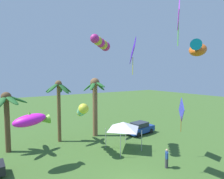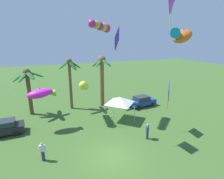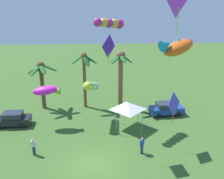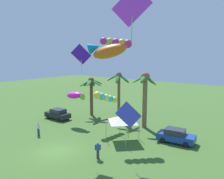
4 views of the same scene
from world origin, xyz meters
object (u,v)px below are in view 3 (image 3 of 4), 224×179
Objects in this scene: spectator_1 at (34,147)px; kite_fish_5 at (46,90)px; palm_tree_2 at (41,74)px; palm_tree_0 at (84,67)px; parked_car_1 at (12,119)px; spectator_0 at (142,145)px; kite_fish_6 at (177,47)px; festival_tent at (128,106)px; palm_tree_1 at (120,69)px; kite_tube_1 at (110,23)px; kite_tube_0 at (91,86)px; kite_diamond_3 at (109,47)px; kite_diamond_4 at (174,104)px; parked_car_0 at (166,109)px.

kite_fish_5 reaches higher than spectator_1.
spectator_1 is at bearing -84.02° from palm_tree_2.
palm_tree_2 is (-5.16, -0.10, -0.72)m from palm_tree_0.
palm_tree_2 is 1.50× the size of parked_car_1.
kite_fish_5 is at bearing 86.47° from spectator_1.
palm_tree_0 is at bearing 116.40° from spectator_0.
kite_fish_6 reaches higher than palm_tree_0.
parked_car_1 is 1.38× the size of festival_tent.
festival_tent is at bearing 114.19° from kite_fish_6.
palm_tree_1 is (4.36, -0.45, -0.14)m from palm_tree_0.
spectator_0 is 0.52× the size of kite_tube_1.
kite_tube_0 is 1.11× the size of kite_fish_5.
kite_diamond_3 is (6.61, 0.65, 8.53)m from spectator_1.
festival_tent is at bearing -5.36° from parked_car_1.
kite_tube_0 is 1.02× the size of kite_diamond_4.
parked_car_0 is 8.95m from spectator_0.
kite_fish_5 is at bearing -173.08° from kite_tube_0.
kite_tube_1 is at bearing -28.61° from palm_tree_2.
palm_tree_0 is 4.48m from kite_tube_0.
palm_tree_1 is at bearing 95.63° from spectator_0.
kite_diamond_3 is 9.65m from kite_fish_5.
parked_car_1 is (-12.02, -4.26, -4.22)m from palm_tree_1.
kite_tube_0 reaches higher than spectator_1.
palm_tree_2 is at bearing -178.88° from palm_tree_0.
parked_car_1 is 1.23× the size of kite_diamond_4.
parked_car_0 is 2.56× the size of spectator_1.
spectator_1 is 0.57× the size of kite_diamond_3.
festival_tent is 1.03× the size of kite_diamond_3.
spectator_1 is (3.60, -5.79, 0.06)m from parked_car_1.
kite_tube_0 is 11.44m from kite_fish_6.
palm_tree_0 is at bearing 68.83° from spectator_1.
kite_fish_6 is (2.72, -6.06, 7.18)m from festival_tent.
palm_tree_0 reaches higher than kite_diamond_4.
kite_diamond_3 reaches higher than kite_fish_5.
palm_tree_1 is at bearing 79.05° from kite_diamond_3.
spectator_1 is 13.51m from kite_tube_1.
parked_car_0 is 13.81m from kite_fish_5.
parked_car_0 is at bearing 5.92° from parked_car_1.
kite_tube_0 is 1.17× the size of kite_diamond_3.
kite_diamond_3 reaches higher than spectator_0.
kite_diamond_3 is at bearing -73.67° from kite_tube_0.
spectator_1 is at bearing -93.53° from kite_fish_5.
parked_car_0 is 5.96m from festival_tent.
parked_car_0 is 1.03× the size of parked_car_1.
kite_fish_6 is (11.13, -7.09, 5.67)m from kite_fish_5.
spectator_0 is at bearing -117.91° from parked_car_0.
palm_tree_2 is at bearing 149.61° from festival_tent.
kite_diamond_3 reaches higher than festival_tent.
kite_tube_1 is (-1.44, -4.05, 5.72)m from palm_tree_1.
kite_diamond_4 is (-1.43, -7.16, 3.60)m from parked_car_0.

